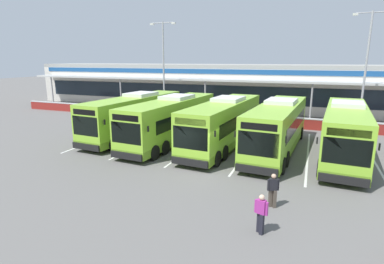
# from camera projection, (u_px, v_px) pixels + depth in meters

# --- Properties ---
(ground_plane) EXTENTS (200.00, 200.00, 0.00)m
(ground_plane) POSITION_uv_depth(u_px,v_px,m) (198.00, 169.00, 19.14)
(ground_plane) COLOR #605E5B
(terminal_building) EXTENTS (70.00, 13.00, 6.00)m
(terminal_building) POSITION_uv_depth(u_px,v_px,m) (265.00, 87.00, 42.84)
(terminal_building) COLOR beige
(terminal_building) RESTS_ON ground
(red_barrier_wall) EXTENTS (60.00, 0.40, 1.10)m
(red_barrier_wall) POSITION_uv_depth(u_px,v_px,m) (246.00, 120.00, 32.15)
(red_barrier_wall) COLOR maroon
(red_barrier_wall) RESTS_ON ground
(coach_bus_leftmost) EXTENTS (3.61, 12.30, 3.78)m
(coach_bus_leftmost) POSITION_uv_depth(u_px,v_px,m) (135.00, 116.00, 27.19)
(coach_bus_leftmost) COLOR #8CC633
(coach_bus_leftmost) RESTS_ON ground
(coach_bus_left_centre) EXTENTS (3.61, 12.30, 3.78)m
(coach_bus_left_centre) POSITION_uv_depth(u_px,v_px,m) (172.00, 121.00, 25.09)
(coach_bus_left_centre) COLOR #8CC633
(coach_bus_left_centre) RESTS_ON ground
(coach_bus_centre) EXTENTS (3.61, 12.30, 3.78)m
(coach_bus_centre) POSITION_uv_depth(u_px,v_px,m) (224.00, 124.00, 23.85)
(coach_bus_centre) COLOR #8CC633
(coach_bus_centre) RESTS_ON ground
(coach_bus_right_centre) EXTENTS (3.61, 12.30, 3.78)m
(coach_bus_right_centre) POSITION_uv_depth(u_px,v_px,m) (277.00, 128.00, 22.53)
(coach_bus_right_centre) COLOR #8CC633
(coach_bus_right_centre) RESTS_ON ground
(coach_bus_rightmost) EXTENTS (3.61, 12.30, 3.78)m
(coach_bus_rightmost) POSITION_uv_depth(u_px,v_px,m) (345.00, 132.00, 21.10)
(coach_bus_rightmost) COLOR #8CC633
(coach_bus_rightmost) RESTS_ON ground
(bay_stripe_far_west) EXTENTS (0.14, 13.00, 0.01)m
(bay_stripe_far_west) POSITION_uv_depth(u_px,v_px,m) (114.00, 134.00, 28.30)
(bay_stripe_far_west) COLOR silver
(bay_stripe_far_west) RESTS_ON ground
(bay_stripe_west) EXTENTS (0.14, 13.00, 0.01)m
(bay_stripe_west) POSITION_uv_depth(u_px,v_px,m) (154.00, 138.00, 26.81)
(bay_stripe_west) COLOR silver
(bay_stripe_west) RESTS_ON ground
(bay_stripe_mid_west) EXTENTS (0.14, 13.00, 0.01)m
(bay_stripe_mid_west) POSITION_uv_depth(u_px,v_px,m) (199.00, 143.00, 25.32)
(bay_stripe_mid_west) COLOR silver
(bay_stripe_mid_west) RESTS_ON ground
(bay_stripe_centre) EXTENTS (0.14, 13.00, 0.01)m
(bay_stripe_centre) POSITION_uv_depth(u_px,v_px,m) (250.00, 148.00, 23.83)
(bay_stripe_centre) COLOR silver
(bay_stripe_centre) RESTS_ON ground
(bay_stripe_mid_east) EXTENTS (0.14, 13.00, 0.01)m
(bay_stripe_mid_east) POSITION_uv_depth(u_px,v_px,m) (308.00, 154.00, 22.34)
(bay_stripe_mid_east) COLOR silver
(bay_stripe_mid_east) RESTS_ON ground
(bay_stripe_east) EXTENTS (0.14, 13.00, 0.01)m
(bay_stripe_east) POSITION_uv_depth(u_px,v_px,m) (374.00, 160.00, 20.85)
(bay_stripe_east) COLOR silver
(bay_stripe_east) RESTS_ON ground
(pedestrian_in_dark_coat) EXTENTS (0.52, 0.35, 1.62)m
(pedestrian_in_dark_coat) POSITION_uv_depth(u_px,v_px,m) (273.00, 189.00, 14.07)
(pedestrian_in_dark_coat) COLOR #4C4238
(pedestrian_in_dark_coat) RESTS_ON ground
(pedestrian_near_bin) EXTENTS (0.54, 0.37, 1.62)m
(pedestrian_near_bin) POSITION_uv_depth(u_px,v_px,m) (261.00, 213.00, 11.93)
(pedestrian_near_bin) COLOR black
(pedestrian_near_bin) RESTS_ON ground
(lamp_post_west) EXTENTS (3.24, 0.28, 11.00)m
(lamp_post_west) POSITION_uv_depth(u_px,v_px,m) (164.00, 63.00, 36.89)
(lamp_post_west) COLOR #9E9EA3
(lamp_post_west) RESTS_ON ground
(lamp_post_centre) EXTENTS (3.24, 0.28, 11.00)m
(lamp_post_centre) POSITION_uv_depth(u_px,v_px,m) (366.00, 64.00, 28.97)
(lamp_post_centre) COLOR #9E9EA3
(lamp_post_centre) RESTS_ON ground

